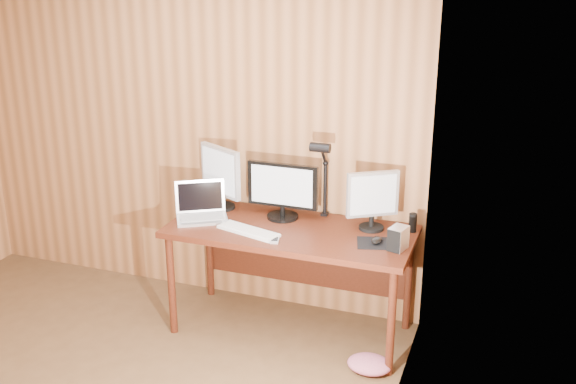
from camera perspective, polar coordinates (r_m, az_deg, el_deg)
The scene contains 13 objects.
desk at distance 4.49m, azimuth 0.52°, elevation -4.23°, with size 1.60×0.70×0.75m.
monitor_center at distance 4.49m, azimuth -0.47°, elevation 0.14°, with size 0.49×0.21×0.38m.
monitor_left at distance 4.68m, azimuth -5.73°, elevation 1.39°, with size 0.36×0.22×0.44m.
monitor_right at distance 4.34m, azimuth 7.17°, elevation -0.59°, with size 0.31×0.21×0.39m.
laptop at distance 4.59m, azimuth -7.35°, elevation -1.44°, with size 0.42×0.39×0.24m.
keyboard at distance 4.33m, azimuth -3.37°, elevation -3.29°, with size 0.45×0.24×0.02m.
mousepad at distance 4.20m, azimuth 7.50°, elevation -4.32°, with size 0.24×0.19×0.00m, color black.
mouse at distance 4.19m, azimuth 7.51°, elevation -4.06°, with size 0.07×0.11×0.04m, color black.
hard_drive at distance 4.11m, azimuth 9.30°, elevation -3.89°, with size 0.12×0.15×0.14m.
phone at distance 4.20m, azimuth -1.12°, elevation -4.07°, with size 0.08×0.11×0.01m.
speaker at distance 4.39m, azimuth 10.51°, elevation -2.57°, with size 0.05×0.05×0.12m, color black.
desk_lamp at distance 4.43m, azimuth 2.94°, elevation 2.04°, with size 0.13×0.19×0.58m.
fabric_pile at distance 4.32m, azimuth 6.90°, elevation -14.28°, with size 0.28×0.23×0.09m, color #B65871, non-canonical shape.
Camera 1 is at (2.27, -2.19, 2.43)m, focal length 42.00 mm.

